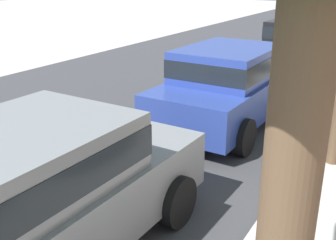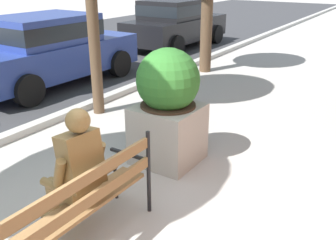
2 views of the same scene
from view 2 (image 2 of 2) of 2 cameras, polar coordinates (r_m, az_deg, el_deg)
The scene contains 5 objects.
park_bench at distance 3.56m, azimuth -13.60°, elevation -11.91°, with size 1.80×0.54×0.95m.
bronze_statue_seated at distance 3.75m, azimuth -13.81°, elevation -7.91°, with size 0.71×0.78×1.37m.
concrete_planter at distance 5.02m, azimuth -0.00°, elevation 2.03°, with size 0.83×0.83×1.57m.
parked_car_blue at distance 9.07m, azimuth -17.42°, elevation 10.28°, with size 4.13×1.98×1.56m.
parked_car_black at distance 13.16m, azimuth 1.15°, elevation 14.51°, with size 4.13×1.98×1.56m.
Camera 2 is at (-2.23, -2.10, 2.48)m, focal length 40.67 mm.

